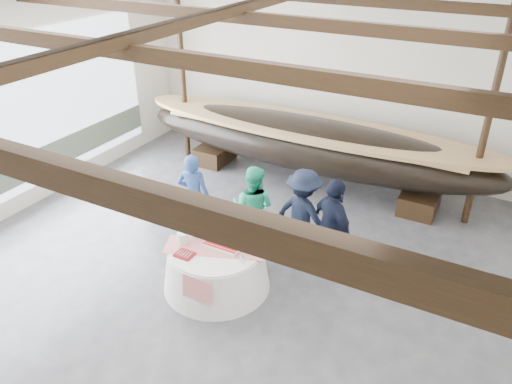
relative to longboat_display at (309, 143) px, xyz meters
The scene contains 12 objects.
floor 4.72m from the longboat_display, 89.33° to the right, with size 10.00×12.00×0.01m, color #3D3D42.
wall_back 1.85m from the longboat_display, 87.78° to the left, with size 10.00×0.02×4.50m, color silver.
ceiling 5.76m from the longboat_display, 89.33° to the right, with size 10.00×12.00×0.01m, color white.
pavilion_structure 4.83m from the longboat_display, 89.19° to the right, with size 9.80×11.76×4.50m.
open_bay 6.13m from the longboat_display, 143.61° to the right, with size 0.03×7.00×3.20m.
longboat_display is the anchor object (origin of this frame).
banquet_table 4.24m from the longboat_display, 88.23° to the right, with size 1.81×1.81×0.78m.
tabletop_items 4.02m from the longboat_display, 88.79° to the right, with size 1.76×1.12×0.40m.
guest_woman_blue 3.23m from the longboat_display, 110.00° to the right, with size 0.63×0.41×1.73m, color navy.
guest_woman_teal 2.87m from the longboat_display, 87.83° to the right, with size 0.82×0.64×1.68m, color #22B386.
guest_man_left 2.88m from the longboat_display, 68.90° to the right, with size 1.13×0.65×1.75m, color black.
guest_man_right 3.44m from the longboat_display, 60.25° to the right, with size 1.10×0.46×1.87m, color black.
Camera 1 is at (3.89, -5.21, 5.53)m, focal length 35.00 mm.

